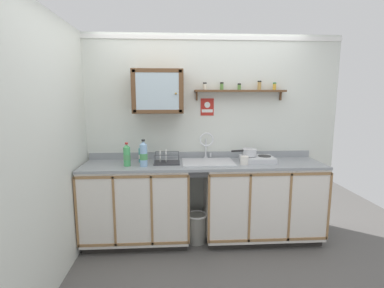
# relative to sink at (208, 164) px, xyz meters

# --- Properties ---
(floor) EXTENTS (5.80, 5.80, 0.00)m
(floor) POSITION_rel_sink_xyz_m (-0.05, -0.32, -0.93)
(floor) COLOR #565451
(floor) RESTS_ON ground
(back_wall) EXTENTS (3.40, 0.07, 2.45)m
(back_wall) POSITION_rel_sink_xyz_m (-0.05, 0.27, 0.30)
(back_wall) COLOR silver
(back_wall) RESTS_ON ground
(side_wall_left) EXTENTS (0.05, 3.37, 2.45)m
(side_wall_left) POSITION_rel_sink_xyz_m (-1.48, -0.64, 0.29)
(side_wall_left) COLOR silver
(side_wall_left) RESTS_ON ground
(lower_cabinet_run) EXTENTS (1.21, 0.58, 0.93)m
(lower_cabinet_run) POSITION_rel_sink_xyz_m (-0.84, -0.04, -0.47)
(lower_cabinet_run) COLOR black
(lower_cabinet_run) RESTS_ON ground
(lower_cabinet_run_right) EXTENTS (1.37, 0.58, 0.93)m
(lower_cabinet_run_right) POSITION_rel_sink_xyz_m (0.65, -0.04, -0.47)
(lower_cabinet_run_right) COLOR black
(lower_cabinet_run_right) RESTS_ON ground
(countertop) EXTENTS (2.76, 0.61, 0.03)m
(countertop) POSITION_rel_sink_xyz_m (-0.05, -0.04, 0.01)
(countertop) COLOR gray
(countertop) RESTS_ON lower_cabinet_run
(backsplash) EXTENTS (2.76, 0.02, 0.08)m
(backsplash) POSITION_rel_sink_xyz_m (-0.05, 0.24, 0.06)
(backsplash) COLOR gray
(backsplash) RESTS_ON countertop
(sink) EXTENTS (0.60, 0.47, 0.46)m
(sink) POSITION_rel_sink_xyz_m (0.00, 0.00, 0.00)
(sink) COLOR silver
(sink) RESTS_ON countertop
(hot_plate_stove) EXTENTS (0.38, 0.30, 0.07)m
(hot_plate_stove) POSITION_rel_sink_xyz_m (0.59, -0.01, 0.05)
(hot_plate_stove) COLOR silver
(hot_plate_stove) RESTS_ON countertop
(saucepan) EXTENTS (0.31, 0.17, 0.09)m
(saucepan) POSITION_rel_sink_xyz_m (0.49, 0.01, 0.14)
(saucepan) COLOR silver
(saucepan) RESTS_ON hot_plate_stove
(bottle_water_blue_0) EXTENTS (0.09, 0.09, 0.30)m
(bottle_water_blue_0) POSITION_rel_sink_xyz_m (-0.73, -0.16, 0.16)
(bottle_water_blue_0) COLOR #8CB7E0
(bottle_water_blue_0) RESTS_ON countertop
(bottle_detergent_teal_1) EXTENTS (0.07, 0.07, 0.22)m
(bottle_detergent_teal_1) POSITION_rel_sink_xyz_m (-0.77, 0.05, 0.12)
(bottle_detergent_teal_1) COLOR teal
(bottle_detergent_teal_1) RESTS_ON countertop
(bottle_soda_green_2) EXTENTS (0.08, 0.08, 0.26)m
(bottle_soda_green_2) POSITION_rel_sink_xyz_m (-0.91, -0.12, 0.14)
(bottle_soda_green_2) COLOR #4CB266
(bottle_soda_green_2) RESTS_ON countertop
(dish_rack) EXTENTS (0.30, 0.24, 0.16)m
(dish_rack) POSITION_rel_sink_xyz_m (-0.49, -0.02, 0.06)
(dish_rack) COLOR #333338
(dish_rack) RESTS_ON countertop
(mug) EXTENTS (0.09, 0.13, 0.10)m
(mug) POSITION_rel_sink_xyz_m (0.40, -0.14, 0.07)
(mug) COLOR white
(mug) RESTS_ON countertop
(wall_cabinet) EXTENTS (0.57, 0.33, 0.49)m
(wall_cabinet) POSITION_rel_sink_xyz_m (-0.57, 0.10, 0.84)
(wall_cabinet) COLOR brown
(spice_shelf) EXTENTS (1.09, 0.14, 0.23)m
(spice_shelf) POSITION_rel_sink_xyz_m (0.41, 0.18, 0.86)
(spice_shelf) COLOR brown
(warning_sign) EXTENTS (0.16, 0.01, 0.21)m
(warning_sign) POSITION_rel_sink_xyz_m (0.02, 0.24, 0.66)
(warning_sign) COLOR #B2261E
(trash_bin) EXTENTS (0.25, 0.25, 0.35)m
(trash_bin) POSITION_rel_sink_xyz_m (-0.13, -0.07, -0.75)
(trash_bin) COLOR gray
(trash_bin) RESTS_ON ground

